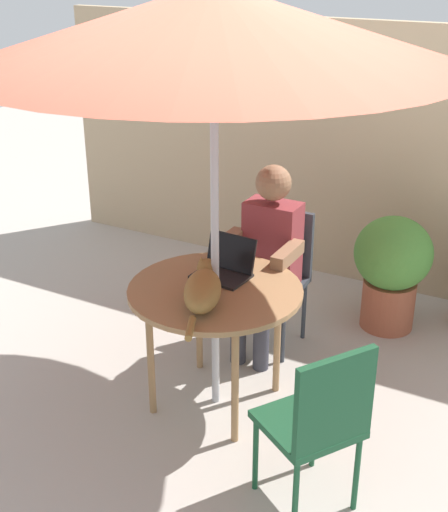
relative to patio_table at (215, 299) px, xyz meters
name	(u,v)px	position (x,y,z in m)	size (l,w,h in m)	color
ground_plane	(216,400)	(0.00, 0.00, -0.67)	(14.00, 14.00, 0.00)	#ADA399
fence_back	(343,155)	(0.00, 1.98, 0.31)	(4.91, 0.08, 1.97)	tan
patio_table	(215,299)	(0.00, 0.00, 0.00)	(0.96, 0.96, 0.74)	#9E754C
patio_umbrella	(214,24)	(0.00, 0.00, 1.44)	(2.40, 2.40, 2.29)	#B7B7BC
chair_occupied	(277,267)	(0.00, 0.82, -0.14)	(0.40, 0.40, 0.90)	#33383F
chair_empty	(320,418)	(0.83, -0.53, -0.14)	(0.55, 0.55, 0.90)	#194C2D
person_seated	(267,251)	(0.00, 0.66, 0.03)	(0.48, 0.48, 1.24)	maroon
laptop	(226,264)	(-0.03, 0.18, 0.13)	(0.32, 0.27, 0.21)	black
cat	(203,289)	(0.03, -0.18, 0.15)	(0.34, 0.62, 0.17)	olive
potted_plant_by_chair	(392,266)	(0.62, 1.34, -0.21)	(0.52, 0.52, 0.80)	#9E5138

